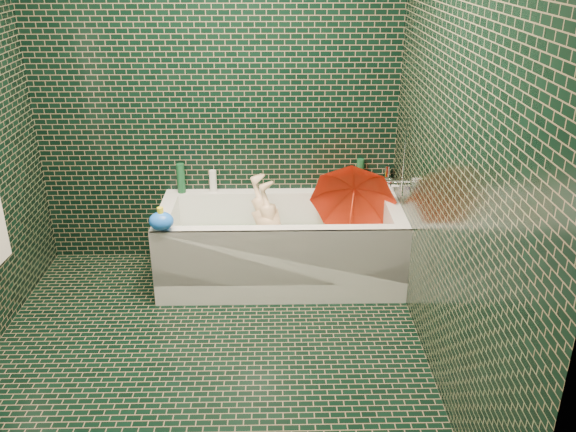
{
  "coord_description": "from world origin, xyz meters",
  "views": [
    {
      "loc": [
        0.42,
        -2.87,
        2.24
      ],
      "look_at": [
        0.5,
        0.82,
        0.58
      ],
      "focal_mm": 38.0,
      "sensor_mm": 36.0,
      "label": 1
    }
  ],
  "objects_px": {
    "bathtub": "(281,252)",
    "umbrella": "(352,209)",
    "rubber_duck": "(363,185)",
    "child": "(274,237)",
    "bath_toy": "(161,221)"
  },
  "relations": [
    {
      "from": "bathtub",
      "to": "rubber_duck",
      "type": "distance_m",
      "value": 0.8
    },
    {
      "from": "child",
      "to": "umbrella",
      "type": "relative_size",
      "value": 1.57
    },
    {
      "from": "bathtub",
      "to": "child",
      "type": "xyz_separation_m",
      "value": [
        -0.04,
        0.05,
        0.1
      ]
    },
    {
      "from": "child",
      "to": "bath_toy",
      "type": "relative_size",
      "value": 4.78
    },
    {
      "from": "bath_toy",
      "to": "child",
      "type": "bearing_deg",
      "value": 9.84
    },
    {
      "from": "bathtub",
      "to": "umbrella",
      "type": "height_order",
      "value": "umbrella"
    },
    {
      "from": "umbrella",
      "to": "rubber_duck",
      "type": "xyz_separation_m",
      "value": [
        0.12,
        0.3,
        0.06
      ]
    },
    {
      "from": "umbrella",
      "to": "rubber_duck",
      "type": "height_order",
      "value": "umbrella"
    },
    {
      "from": "bath_toy",
      "to": "umbrella",
      "type": "bearing_deg",
      "value": -2.14
    },
    {
      "from": "umbrella",
      "to": "bath_toy",
      "type": "xyz_separation_m",
      "value": [
        -1.27,
        -0.36,
        0.08
      ]
    },
    {
      "from": "rubber_duck",
      "to": "child",
      "type": "bearing_deg",
      "value": -151.51
    },
    {
      "from": "rubber_duck",
      "to": "bath_toy",
      "type": "bearing_deg",
      "value": -148.76
    },
    {
      "from": "bathtub",
      "to": "umbrella",
      "type": "xyz_separation_m",
      "value": [
        0.5,
        0.03,
        0.32
      ]
    },
    {
      "from": "child",
      "to": "bath_toy",
      "type": "bearing_deg",
      "value": -80.29
    },
    {
      "from": "bathtub",
      "to": "bath_toy",
      "type": "height_order",
      "value": "bath_toy"
    }
  ]
}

